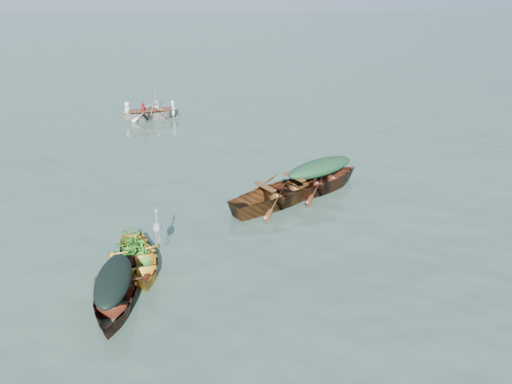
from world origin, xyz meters
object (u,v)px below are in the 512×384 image
Objects in this scene: open_wooden_boat at (280,204)px; yellow_dinghy at (139,268)px; rowed_boat at (151,119)px; heron at (158,233)px; green_tarp_boat at (319,191)px; dark_covered_boat at (117,304)px.

yellow_dinghy is at bearing 96.44° from open_wooden_boat.
yellow_dinghy is 13.43m from rowed_boat.
heron is at bearing 98.56° from open_wooden_boat.
rowed_boat is at bearing 80.83° from heron.
open_wooden_boat is (4.11, 3.31, 0.00)m from yellow_dinghy.
green_tarp_boat is 11.25m from rowed_boat.
green_tarp_boat is 0.95× the size of open_wooden_boat.
dark_covered_boat is at bearing -119.12° from yellow_dinghy.
heron is at bearing 177.60° from rowed_boat.
dark_covered_boat is at bearing -133.41° from heron.
green_tarp_boat reaches higher than yellow_dinghy.
open_wooden_boat is 1.30× the size of rowed_boat.
yellow_dinghy is at bearing -174.81° from heron.
rowed_boat is 4.25× the size of heron.
rowed_boat is at bearing 92.47° from dark_covered_boat.
open_wooden_boat reaches higher than dark_covered_boat.
yellow_dinghy is 0.64× the size of open_wooden_boat.
heron reaches higher than green_tarp_boat.
yellow_dinghy is 0.85× the size of dark_covered_boat.
green_tarp_boat is at bearing 23.10° from heron.
dark_covered_boat is 0.78× the size of green_tarp_boat.
open_wooden_boat reaches higher than yellow_dinghy.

